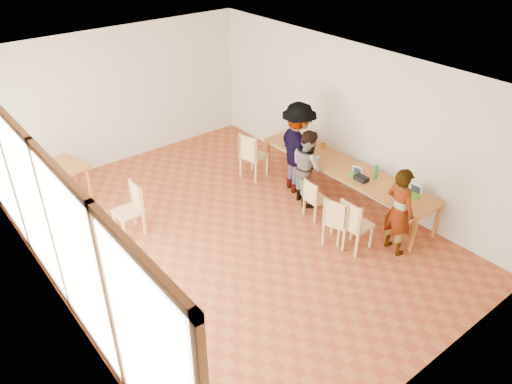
% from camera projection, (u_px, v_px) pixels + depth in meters
% --- Properties ---
extents(ground, '(8.00, 8.00, 0.00)m').
position_uv_depth(ground, '(230.00, 235.00, 9.11)').
color(ground, '#A35427').
rests_on(ground, ground).
extents(wall_back, '(6.00, 0.10, 3.00)m').
position_uv_depth(wall_back, '(121.00, 96.00, 11.00)').
color(wall_back, beige).
rests_on(wall_back, ground).
extents(wall_front, '(6.00, 0.10, 3.00)m').
position_uv_depth(wall_front, '(433.00, 290.00, 5.66)').
color(wall_front, beige).
rests_on(wall_front, ground).
extents(wall_right, '(0.10, 8.00, 3.00)m').
position_uv_depth(wall_right, '(349.00, 118.00, 9.93)').
color(wall_right, beige).
rests_on(wall_right, ground).
extents(window_wall, '(0.10, 8.00, 3.00)m').
position_uv_depth(window_wall, '(50.00, 226.00, 6.75)').
color(window_wall, white).
rests_on(window_wall, ground).
extents(ceiling, '(6.00, 8.00, 0.04)m').
position_uv_depth(ceiling, '(224.00, 73.00, 7.54)').
color(ceiling, white).
rests_on(ceiling, wall_back).
extents(communal_table, '(0.80, 4.00, 0.75)m').
position_uv_depth(communal_table, '(345.00, 169.00, 9.79)').
color(communal_table, '#A56F24').
rests_on(communal_table, ground).
extents(side_table, '(0.90, 0.90, 0.75)m').
position_uv_depth(side_table, '(59.00, 171.00, 9.79)').
color(side_table, '#A56F24').
rests_on(side_table, ground).
extents(chair_near, '(0.57, 0.57, 0.51)m').
position_uv_depth(chair_near, '(337.00, 217.00, 8.55)').
color(chair_near, '#DBB46D').
rests_on(chair_near, ground).
extents(chair_mid, '(0.48, 0.48, 0.52)m').
position_uv_depth(chair_mid, '(353.00, 221.00, 8.44)').
color(chair_mid, '#DBB46D').
rests_on(chair_mid, ground).
extents(chair_far, '(0.39, 0.39, 0.43)m').
position_uv_depth(chair_far, '(314.00, 195.00, 9.35)').
color(chair_far, '#DBB46D').
rests_on(chair_far, ground).
extents(chair_empty, '(0.58, 0.58, 0.55)m').
position_uv_depth(chair_empty, '(251.00, 152.00, 10.60)').
color(chair_empty, '#DBB46D').
rests_on(chair_empty, ground).
extents(chair_spare, '(0.45, 0.45, 0.52)m').
position_uv_depth(chair_spare, '(132.00, 204.00, 8.91)').
color(chair_spare, '#DBB46D').
rests_on(chair_spare, ground).
extents(person_near, '(0.46, 0.63, 1.60)m').
position_uv_depth(person_near, '(399.00, 211.00, 8.33)').
color(person_near, gray).
rests_on(person_near, ground).
extents(person_mid, '(0.81, 0.90, 1.54)m').
position_uv_depth(person_mid, '(308.00, 167.00, 9.73)').
color(person_mid, gray).
rests_on(person_mid, ground).
extents(person_far, '(1.06, 1.39, 1.91)m').
position_uv_depth(person_far, '(298.00, 148.00, 10.02)').
color(person_far, gray).
rests_on(person_far, ground).
extents(laptop_near, '(0.24, 0.27, 0.22)m').
position_uv_depth(laptop_near, '(414.00, 192.00, 8.84)').
color(laptop_near, '#43A61C').
rests_on(laptop_near, communal_table).
extents(laptop_mid, '(0.23, 0.24, 0.18)m').
position_uv_depth(laptop_mid, '(356.00, 173.00, 9.46)').
color(laptop_mid, '#43A61C').
rests_on(laptop_mid, communal_table).
extents(laptop_far, '(0.26, 0.28, 0.20)m').
position_uv_depth(laptop_far, '(299.00, 142.00, 10.59)').
color(laptop_far, '#43A61C').
rests_on(laptop_far, communal_table).
extents(yellow_mug, '(0.13, 0.13, 0.09)m').
position_uv_depth(yellow_mug, '(323.00, 146.00, 10.47)').
color(yellow_mug, orange).
rests_on(yellow_mug, communal_table).
extents(green_bottle, '(0.07, 0.07, 0.28)m').
position_uv_depth(green_bottle, '(376.00, 171.00, 9.32)').
color(green_bottle, '#197921').
rests_on(green_bottle, communal_table).
extents(clear_glass, '(0.07, 0.07, 0.09)m').
position_uv_depth(clear_glass, '(404.00, 188.00, 9.00)').
color(clear_glass, silver).
rests_on(clear_glass, communal_table).
extents(condiment_cup, '(0.08, 0.08, 0.06)m').
position_uv_depth(condiment_cup, '(318.00, 158.00, 10.03)').
color(condiment_cup, white).
rests_on(condiment_cup, communal_table).
extents(pink_phone, '(0.05, 0.10, 0.01)m').
position_uv_depth(pink_phone, '(405.00, 204.00, 8.59)').
color(pink_phone, '#CA4660').
rests_on(pink_phone, communal_table).
extents(black_pouch, '(0.16, 0.26, 0.09)m').
position_uv_depth(black_pouch, '(361.00, 178.00, 9.29)').
color(black_pouch, black).
rests_on(black_pouch, communal_table).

